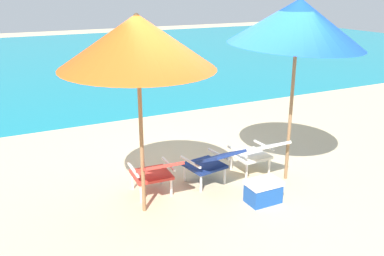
# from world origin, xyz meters

# --- Properties ---
(ground_plane) EXTENTS (40.00, 40.00, 0.00)m
(ground_plane) POSITION_xyz_m (0.00, 4.00, 0.00)
(ground_plane) COLOR #CCB78E
(ocean_band) EXTENTS (40.00, 18.00, 0.01)m
(ocean_band) POSITION_xyz_m (0.00, 12.54, 0.00)
(ocean_band) COLOR teal
(ocean_band) RESTS_ON ground_plane
(lounge_chair_left) EXTENTS (0.58, 0.90, 0.68)m
(lounge_chair_left) POSITION_xyz_m (-0.83, -0.09, 0.40)
(lounge_chair_left) COLOR red
(lounge_chair_left) RESTS_ON ground_plane
(lounge_chair_center) EXTENTS (0.66, 0.94, 0.68)m
(lounge_chair_center) POSITION_xyz_m (0.04, -0.15, 0.40)
(lounge_chair_center) COLOR navy
(lounge_chair_center) RESTS_ON ground_plane
(lounge_chair_right) EXTENTS (0.57, 0.90, 0.68)m
(lounge_chair_right) POSITION_xyz_m (0.85, -0.14, 0.40)
(lounge_chair_right) COLOR silver
(lounge_chair_right) RESTS_ON ground_plane
(beach_umbrella_left) EXTENTS (2.16, 2.17, 2.55)m
(beach_umbrella_left) POSITION_xyz_m (-1.10, -0.36, 2.21)
(beach_umbrella_left) COLOR olive
(beach_umbrella_left) RESTS_ON ground_plane
(beach_umbrella_right) EXTENTS (2.70, 2.70, 2.72)m
(beach_umbrella_right) POSITION_xyz_m (1.20, -0.42, 2.35)
(beach_umbrella_right) COLOR olive
(beach_umbrella_right) RESTS_ON ground_plane
(cooler_box) EXTENTS (0.47, 0.32, 0.32)m
(cooler_box) POSITION_xyz_m (0.44, -0.87, 0.16)
(cooler_box) COLOR #194CA5
(cooler_box) RESTS_ON ground_plane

